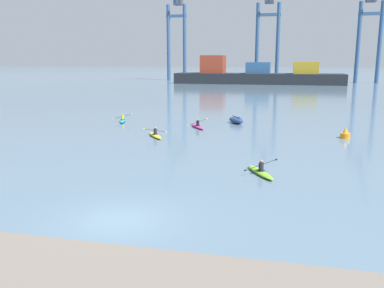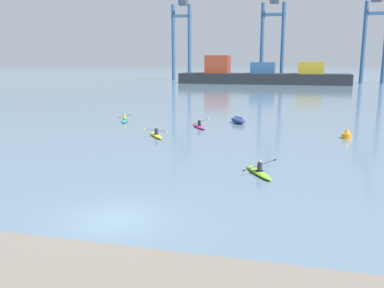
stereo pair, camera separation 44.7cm
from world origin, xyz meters
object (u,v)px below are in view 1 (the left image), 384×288
Objects in this scene: capsized_dinghy at (236,120)px; kayak_teal at (123,120)px; gantry_crane_west_mid at (268,28)px; container_barge at (256,75)px; gantry_crane_west at (176,28)px; gantry_crane_east_mid at (371,25)px; kayak_yellow at (155,135)px; kayak_magenta at (198,126)px; kayak_lime at (260,172)px; channel_buoy at (345,134)px.

kayak_teal is (-12.74, -1.73, -0.18)m from capsized_dinghy.
gantry_crane_west_mid is 11.84× the size of capsized_dinghy.
container_barge is 35.48m from gantry_crane_west.
kayak_teal is (-40.92, -89.79, -16.66)m from gantry_crane_east_mid.
gantry_crane_west_mid reaches higher than capsized_dinghy.
container_barge is at bearing 88.58° from kayak_yellow.
kayak_magenta is (-1.78, -94.68, -16.66)m from gantry_crane_west_mid.
kayak_magenta is at bearing -91.07° from gantry_crane_west_mid.
kayak_magenta is (9.23, -2.25, 0.00)m from kayak_teal.
gantry_crane_east_mid is 10.40× the size of kayak_lime.
gantry_crane_east_mid is at bearing -5.05° from gantry_crane_west_mid.
gantry_crane_west is 98.71m from kayak_teal.
kayak_yellow is at bearing -114.63° from kayak_magenta.
kayak_lime is 1.02× the size of kayak_magenta.
kayak_teal is 1.09× the size of kayak_yellow.
kayak_teal is at bearing 166.30° from kayak_magenta.
container_barge is at bearing 94.66° from kayak_lime.
container_barge is 99.20m from kayak_lime.
container_barge is 88.43m from kayak_yellow.
kayak_magenta is (29.04, -97.40, -17.24)m from gantry_crane_west.
kayak_teal is (-16.79, 18.58, 0.00)m from kayak_lime.
gantry_crane_east_mid is at bearing 16.48° from container_barge.
capsized_dinghy is (-28.18, -88.07, -16.48)m from gantry_crane_east_mid.
kayak_lime is 0.96× the size of kayak_teal.
gantry_crane_east_mid is (29.92, -2.64, -0.00)m from gantry_crane_west_mid.
gantry_crane_east_mid is at bearing 77.44° from kayak_lime.
kayak_magenta reaches higher than capsized_dinghy.
gantry_crane_west is 11.07× the size of kayak_yellow.
kayak_yellow is at bearing -122.23° from capsized_dinghy.
gantry_crane_west is 107.95m from kayak_yellow.
kayak_magenta is at bearing -109.00° from gantry_crane_east_mid.
kayak_lime reaches higher than kayak_teal.
kayak_lime is at bearing -87.02° from gantry_crane_west_mid.
gantry_crane_west_mid is at bearing 91.10° from capsized_dinghy.
gantry_crane_west_mid is at bearing 174.95° from gantry_crane_east_mid.
gantry_crane_west_mid is 99.35m from channel_buoy.
kayak_lime is 25.04m from kayak_teal.
kayak_yellow is (-6.20, -9.83, -0.18)m from capsized_dinghy.
gantry_crane_west is 110.18m from channel_buoy.
container_barge is 15.57× the size of kayak_yellow.
kayak_lime is at bearing -102.56° from gantry_crane_east_mid.
kayak_yellow is (-2.19, -88.37, -2.35)m from container_barge.
gantry_crane_west_mid reaches higher than container_barge.
gantry_crane_west_mid is at bearing 83.21° from kayak_teal.
gantry_crane_west is 103.09m from kayak_magenta.
gantry_crane_west_mid reaches higher than kayak_yellow.
container_barge is at bearing 92.92° from capsized_dinghy.
gantry_crane_west_mid is 94.57m from kayak_teal.
capsized_dinghy is (1.74, -90.71, -16.48)m from gantry_crane_west_mid.
container_barge is 1.41× the size of gantry_crane_west.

